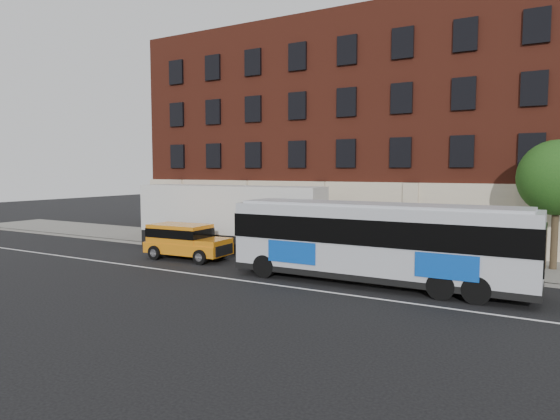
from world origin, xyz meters
The scene contains 10 objects.
ground centered at (0.00, 0.00, 0.00)m, with size 120.00×120.00×0.00m, color black.
sidewalk centered at (0.00, 9.00, 0.07)m, with size 60.00×6.00×0.15m, color gray.
kerb centered at (0.00, 6.00, 0.07)m, with size 60.00×0.25×0.15m, color gray.
lane_line centered at (0.00, 0.50, 0.01)m, with size 60.00×0.12×0.01m, color silver.
building centered at (-0.01, 16.92, 7.58)m, with size 30.00×12.10×15.00m.
sign_pole centered at (-8.50, 6.15, 1.45)m, with size 0.30×0.20×2.50m.
street_tree centered at (13.54, 9.48, 4.41)m, with size 3.60×3.60×6.20m.
city_bus centered at (6.94, 2.74, 1.93)m, with size 12.78×2.81×3.50m.
yellow_suv centered at (-4.23, 3.34, 1.10)m, with size 5.06×2.39×1.91m.
shipping_container centered at (-3.74, 6.95, 1.95)m, with size 11.99×3.22×3.95m.
Camera 1 is at (13.72, -17.30, 4.93)m, focal length 31.51 mm.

